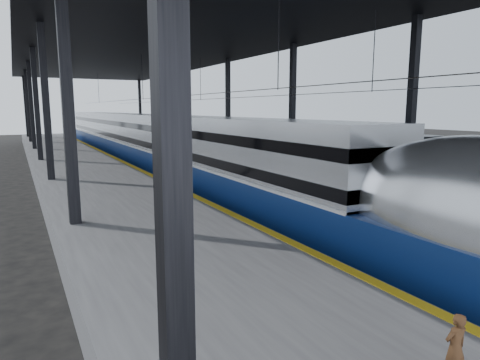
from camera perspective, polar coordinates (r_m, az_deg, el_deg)
ground at (r=12.94m, az=9.32°, el=-11.97°), size 160.00×160.00×0.00m
platform at (r=30.11m, az=-20.10°, el=0.86°), size 6.00×80.00×1.00m
yellow_strip at (r=30.52m, az=-14.94°, el=2.19°), size 0.30×80.00×0.01m
rails at (r=32.18m, az=-5.82°, el=1.16°), size 6.52×80.00×0.16m
canopy at (r=31.29m, az=-10.74°, el=17.42°), size 18.00×75.00×9.47m
tgv_train at (r=34.61m, az=-12.00°, el=4.78°), size 2.98×65.20×4.27m
second_train at (r=41.65m, az=-7.53°, el=5.43°), size 2.62×56.05×3.61m
child at (r=6.90m, az=26.76°, el=-19.32°), size 0.39×0.28×0.98m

